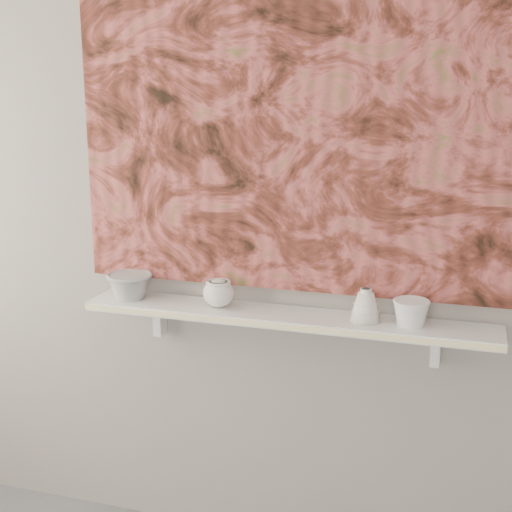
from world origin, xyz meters
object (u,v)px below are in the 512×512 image
at_px(cup_cream, 219,293).
at_px(bell_vessel, 365,305).
at_px(shelf, 285,317).
at_px(painting, 294,127).
at_px(bowl_white, 411,312).
at_px(bowl_grey, 130,285).

xyz_separation_m(cup_cream, bell_vessel, (0.50, 0.00, 0.01)).
relative_size(shelf, painting, 0.93).
xyz_separation_m(painting, bowl_white, (0.41, -0.08, -0.57)).
relative_size(painting, bell_vessel, 13.77).
height_order(shelf, bell_vessel, bell_vessel).
height_order(bell_vessel, bowl_white, bell_vessel).
bearing_deg(painting, bell_vessel, -16.87).
bearing_deg(bowl_grey, shelf, 0.00).
bearing_deg(bell_vessel, cup_cream, 180.00).
bearing_deg(bowl_grey, bell_vessel, 0.00).
xyz_separation_m(bowl_grey, bowl_white, (0.98, 0.00, -0.00)).
distance_m(painting, bell_vessel, 0.62).
bearing_deg(bowl_white, bell_vessel, 180.00).
xyz_separation_m(bowl_grey, cup_cream, (0.34, 0.00, 0.00)).
height_order(bowl_grey, cup_cream, cup_cream).
relative_size(bowl_grey, cup_cream, 1.53).
distance_m(shelf, painting, 0.63).
xyz_separation_m(shelf, cup_cream, (-0.24, 0.00, 0.06)).
bearing_deg(painting, shelf, -90.00).
bearing_deg(bell_vessel, painting, 163.13).
xyz_separation_m(shelf, bowl_white, (0.41, 0.00, 0.06)).
bearing_deg(shelf, painting, 90.00).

